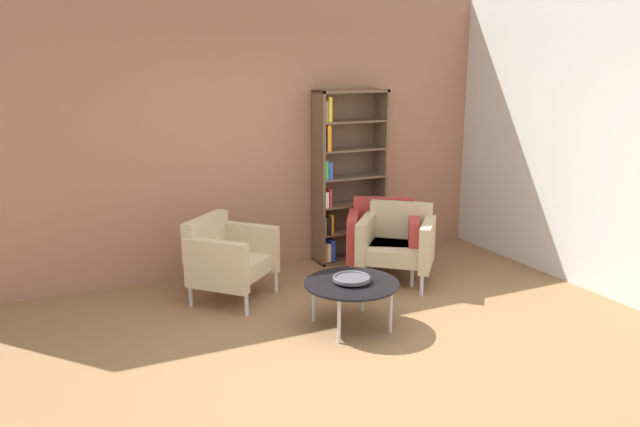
# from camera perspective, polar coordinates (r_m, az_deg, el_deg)

# --- Properties ---
(ground_plane) EXTENTS (8.32, 8.32, 0.00)m
(ground_plane) POSITION_cam_1_polar(r_m,az_deg,el_deg) (4.87, 3.16, -13.25)
(ground_plane) COLOR olive
(brick_back_panel) EXTENTS (6.40, 0.12, 2.90)m
(brick_back_panel) POSITION_cam_1_polar(r_m,az_deg,el_deg) (6.64, -6.90, 7.14)
(brick_back_panel) COLOR #A87056
(brick_back_panel) RESTS_ON ground_plane
(plaster_right_partition) EXTENTS (0.12, 5.20, 2.90)m
(plaster_right_partition) POSITION_cam_1_polar(r_m,az_deg,el_deg) (6.66, 23.01, 6.16)
(plaster_right_partition) COLOR silver
(plaster_right_partition) RESTS_ON ground_plane
(bookshelf_tall) EXTENTS (0.80, 0.30, 1.90)m
(bookshelf_tall) POSITION_cam_1_polar(r_m,az_deg,el_deg) (6.95, 2.21, 3.22)
(bookshelf_tall) COLOR brown
(bookshelf_tall) RESTS_ON ground_plane
(coffee_table_low) EXTENTS (0.80, 0.80, 0.40)m
(coffee_table_low) POSITION_cam_1_polar(r_m,az_deg,el_deg) (5.29, 2.89, -6.57)
(coffee_table_low) COLOR black
(coffee_table_low) RESTS_ON ground_plane
(decorative_bowl) EXTENTS (0.32, 0.32, 0.05)m
(decorative_bowl) POSITION_cam_1_polar(r_m,az_deg,el_deg) (5.27, 2.90, -5.92)
(decorative_bowl) COLOR #4C4C51
(decorative_bowl) RESTS_ON coffee_table_low
(armchair_by_bookshelf) EXTENTS (0.95, 0.95, 0.78)m
(armchair_by_bookshelf) POSITION_cam_1_polar(r_m,az_deg,el_deg) (5.95, -8.43, -3.91)
(armchair_by_bookshelf) COLOR #C6B289
(armchair_by_bookshelf) RESTS_ON ground_plane
(armchair_near_window) EXTENTS (0.95, 0.94, 0.78)m
(armchair_near_window) POSITION_cam_1_polar(r_m,az_deg,el_deg) (6.40, 7.03, -2.58)
(armchair_near_window) COLOR #C6B289
(armchair_near_window) RESTS_ON ground_plane
(armchair_spare_guest) EXTENTS (0.94, 0.92, 0.78)m
(armchair_spare_guest) POSITION_cam_1_polar(r_m,az_deg,el_deg) (6.59, 5.73, -2.07)
(armchair_spare_guest) COLOR #B73833
(armchair_spare_guest) RESTS_ON ground_plane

